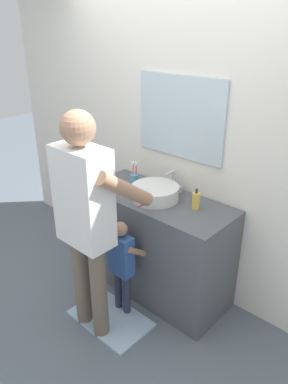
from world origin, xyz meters
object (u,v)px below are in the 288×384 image
Objects in this scene: child_toddler at (122,260)px; adult_parent at (86,210)px; toothbrush_cup at (134,179)px; soap_bottle at (196,201)px.

adult_parent is (-0.05, -0.27, 0.53)m from child_toddler.
toothbrush_cup is 0.25× the size of child_toddler.
toothbrush_cup reaches higher than child_toddler.
adult_parent reaches higher than soap_bottle.
adult_parent is at bearing -117.77° from soap_bottle.
soap_bottle is at bearing -1.01° from toothbrush_cup.
adult_parent is (-0.39, -0.73, 0.06)m from soap_bottle.
toothbrush_cup is 0.65m from soap_bottle.
soap_bottle is at bearing 53.69° from child_toddler.
soap_bottle is 0.83m from adult_parent.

